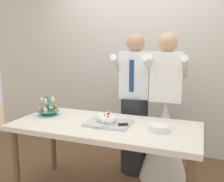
{
  "coord_description": "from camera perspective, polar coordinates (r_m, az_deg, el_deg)",
  "views": [
    {
      "loc": [
        0.86,
        -2.08,
        1.5
      ],
      "look_at": [
        0.02,
        0.15,
        1.07
      ],
      "focal_mm": 38.87,
      "sensor_mm": 36.0,
      "label": 1
    }
  ],
  "objects": [
    {
      "name": "cupcake_stand",
      "position": [
        2.74,
        -14.75,
        -3.68
      ],
      "size": [
        0.23,
        0.23,
        0.21
      ],
      "color": "teal",
      "rests_on": "dessert_table"
    },
    {
      "name": "person_bride",
      "position": [
        2.85,
        12.22,
        -8.9
      ],
      "size": [
        0.56,
        0.56,
        1.66
      ],
      "color": "white",
      "rests_on": "ground_plane"
    },
    {
      "name": "rear_wall",
      "position": [
        3.56,
        6.74,
        9.26
      ],
      "size": [
        5.2,
        0.1,
        2.9
      ],
      "primitive_type": "cube",
      "color": "beige",
      "rests_on": "ground_plane"
    },
    {
      "name": "plate_stack",
      "position": [
        2.21,
        10.97,
        -8.49
      ],
      "size": [
        0.19,
        0.19,
        0.05
      ],
      "color": "white",
      "rests_on": "dessert_table"
    },
    {
      "name": "main_cake_tray",
      "position": [
        2.34,
        -0.94,
        -6.93
      ],
      "size": [
        0.42,
        0.33,
        0.13
      ],
      "color": "silver",
      "rests_on": "dessert_table"
    },
    {
      "name": "dessert_table",
      "position": [
        2.39,
        -1.76,
        -9.44
      ],
      "size": [
        1.8,
        0.8,
        0.78
      ],
      "color": "silver",
      "rests_on": "ground_plane"
    },
    {
      "name": "person_groom",
      "position": [
        2.9,
        5.28,
        -4.95
      ],
      "size": [
        0.51,
        0.53,
        1.66
      ],
      "color": "#232328",
      "rests_on": "ground_plane"
    }
  ]
}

